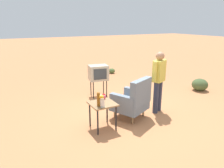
% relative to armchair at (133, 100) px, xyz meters
% --- Properties ---
extents(ground_plane, '(60.00, 60.00, 0.00)m').
position_rel_armchair_xyz_m(ground_plane, '(-0.13, -0.22, -0.50)').
color(ground_plane, '#C17A4C').
extents(armchair, '(1.02, 1.03, 1.06)m').
position_rel_armchair_xyz_m(armchair, '(0.00, 0.00, 0.00)').
color(armchair, '#937047').
rests_on(armchair, ground).
extents(side_table, '(0.56, 0.56, 0.62)m').
position_rel_armchair_xyz_m(side_table, '(0.89, 0.12, 0.03)').
color(side_table, black).
rests_on(side_table, ground).
extents(tv_on_stand, '(0.66, 0.53, 1.03)m').
position_rel_armchair_xyz_m(tv_on_stand, '(0.06, -1.95, 0.28)').
color(tv_on_stand, black).
rests_on(tv_on_stand, ground).
extents(person_standing, '(0.53, 0.35, 1.64)m').
position_rel_armchair_xyz_m(person_standing, '(-0.82, -0.04, 0.44)').
color(person_standing, '#2D3347').
rests_on(person_standing, ground).
extents(bottle_tall_amber, '(0.07, 0.07, 0.30)m').
position_rel_armchair_xyz_m(bottle_tall_amber, '(1.04, 0.23, 0.27)').
color(bottle_tall_amber, brown).
rests_on(bottle_tall_amber, side_table).
extents(soda_can_red, '(0.07, 0.07, 0.12)m').
position_rel_armchair_xyz_m(soda_can_red, '(0.75, -0.11, 0.18)').
color(soda_can_red, red).
rests_on(soda_can_red, side_table).
extents(bottle_short_clear, '(0.06, 0.06, 0.20)m').
position_rel_armchair_xyz_m(bottle_short_clear, '(0.95, 0.12, 0.22)').
color(bottle_short_clear, silver).
rests_on(bottle_short_clear, side_table).
extents(flower_vase, '(0.14, 0.10, 0.27)m').
position_rel_armchair_xyz_m(flower_vase, '(0.99, 0.32, 0.27)').
color(flower_vase, silver).
rests_on(flower_vase, side_table).
extents(shrub_near, '(0.31, 0.31, 0.24)m').
position_rel_armchair_xyz_m(shrub_near, '(-1.82, -4.58, -0.38)').
color(shrub_near, '#516B38').
rests_on(shrub_near, ground).
extents(shrub_far, '(0.55, 0.55, 0.43)m').
position_rel_armchair_xyz_m(shrub_far, '(-3.38, -0.79, -0.28)').
color(shrub_far, '#475B33').
rests_on(shrub_far, ground).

